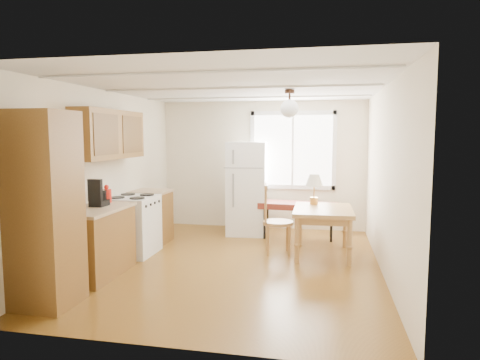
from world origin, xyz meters
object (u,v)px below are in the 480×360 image
(refrigerator, at_px, (247,188))
(dining_table, at_px, (323,215))
(chair, at_px, (272,214))
(bench, at_px, (298,206))

(refrigerator, height_order, dining_table, refrigerator)
(chair, bearing_deg, dining_table, -6.14)
(refrigerator, relative_size, bench, 1.20)
(bench, relative_size, chair, 1.32)
(refrigerator, xyz_separation_m, bench, (0.97, -0.15, -0.29))
(bench, bearing_deg, refrigerator, 176.38)
(refrigerator, distance_m, chair, 1.42)
(refrigerator, bearing_deg, dining_table, -45.05)
(bench, height_order, dining_table, dining_table)
(chair, bearing_deg, refrigerator, 105.42)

